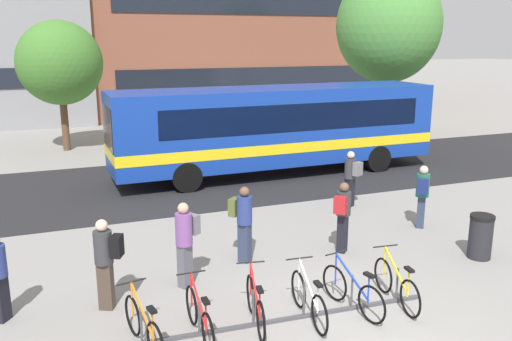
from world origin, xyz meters
The scene contains 19 objects.
ground centered at (0.00, 0.00, 0.00)m, with size 200.00×200.00×0.00m, color gray.
bus_lane_asphalt centered at (0.00, 10.68, 0.00)m, with size 80.00×7.20×0.01m, color #232326.
city_bus centered at (3.00, 10.68, 1.78)m, with size 12.06×2.75×3.20m.
bike_rack centered at (-1.18, 0.70, 0.09)m, with size 5.77×0.39×0.70m.
parked_bicycle_orange_0 centered at (-3.56, 0.73, 0.38)m, with size 0.54×1.70×0.99m.
parked_bicycle_red_1 centered at (-2.63, 0.71, 0.38)m, with size 0.52×1.72×0.99m.
parked_bicycle_red_2 centered at (-1.61, 0.76, 0.38)m, with size 0.54×1.70×0.99m.
parked_bicycle_white_3 centered at (-0.65, 0.59, 0.38)m, with size 0.52×1.72×0.99m.
parked_bicycle_blue_4 centered at (0.25, 0.58, 0.38)m, with size 0.52×1.70×0.99m.
parked_bicycle_yellow_5 centered at (1.17, 0.52, 0.38)m, with size 0.52×1.72×0.99m.
commuter_navy_pack_0 centered at (4.32, 3.84, 0.98)m, with size 0.57×0.60×1.69m.
commuter_red_pack_2 centered at (1.49, 3.12, 0.99)m, with size 0.59×0.58×1.70m.
commuter_grey_pack_3 centered at (-2.36, 2.71, 1.03)m, with size 0.60×0.55×1.79m.
commuter_olive_pack_4 centered at (-0.85, 3.46, 1.02)m, with size 0.57×0.60×1.76m.
commuter_grey_pack_5 centered at (3.56, 6.17, 0.97)m, with size 0.49×0.60×1.68m.
commuter_black_pack_6 centered at (-3.95, 2.31, 1.02)m, with size 0.60×0.51×1.76m.
trash_bin centered at (4.29, 1.68, 0.52)m, with size 0.55×0.55×1.03m.
street_tree_0 centered at (10.67, 14.95, 5.51)m, with size 4.92×4.92×8.21m.
street_tree_1 centered at (-4.03, 18.11, 3.87)m, with size 3.67×3.67×5.72m.
Camera 1 is at (-4.70, -7.21, 4.92)m, focal length 37.63 mm.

